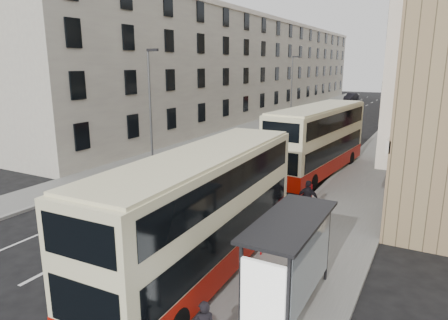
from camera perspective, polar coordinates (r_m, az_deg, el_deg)
The scene contains 19 objects.
ground at distance 17.04m, azimuth -18.53°, elevation -11.93°, with size 200.00×200.00×0.00m, color black.
pavement_right at distance 41.02m, azimuth 23.06°, elevation 2.57°, with size 4.00×120.00×0.15m, color slate.
pavement_left at distance 45.11m, azimuth 3.10°, elevation 4.55°, with size 3.00×120.00×0.15m, color slate.
kerb_right at distance 41.24m, azimuth 20.30°, elevation 2.87°, with size 0.25×120.00×0.15m, color gray.
kerb_left at distance 44.49m, azimuth 4.85°, elevation 4.39°, with size 0.25×120.00×0.15m, color gray.
road_markings at distance 56.90m, azimuth 16.61°, elevation 5.81°, with size 10.00×110.00×0.01m, color silver, non-canonical shape.
terrace_left at distance 61.11m, azimuth 4.45°, elevation 12.95°, with size 9.18×79.00×13.25m.
bus_shelter at distance 11.52m, azimuth 9.43°, elevation -12.34°, with size 1.65×4.25×2.70m.
guard_railing at distance 18.00m, azimuth 9.46°, elevation -7.04°, with size 0.06×6.56×1.01m.
street_lamp_near at distance 28.69m, azimuth -10.45°, elevation 8.35°, with size 0.93×0.18×8.00m.
street_lamp_far at distance 55.30m, azimuth 9.72°, elevation 10.79°, with size 0.93×0.18×8.00m.
double_decker_front at distance 13.65m, azimuth -3.01°, elevation -7.63°, with size 2.87×10.93×4.33m.
double_decker_rear at distance 26.76m, azimuth 13.26°, elevation 2.78°, with size 3.63×11.47×4.50m.
pedestrian_mid at distance 14.12m, azimuth 10.99°, elevation -12.60°, with size 0.80×0.62×1.64m, color black.
pedestrian_far at distance 18.85m, azimuth 11.90°, elevation -5.55°, with size 1.06×0.44×1.81m, color black.
white_van at distance 55.73m, azimuth 12.31°, elevation 6.67°, with size 2.44×5.30×1.47m, color white.
car_silver at distance 68.69m, azimuth 14.36°, elevation 7.74°, with size 1.55×3.85×1.31m, color #979A9E.
car_dark at distance 84.24m, azimuth 17.72°, elevation 8.59°, with size 1.58×4.53×1.49m, color black.
car_red at distance 73.20m, azimuth 23.33°, elevation 7.48°, with size 2.13×5.25×1.52m, color #AD1710.
Camera 1 is at (11.60, -10.25, 7.14)m, focal length 32.00 mm.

